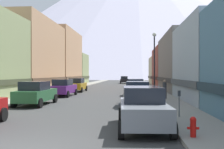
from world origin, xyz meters
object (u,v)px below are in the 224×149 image
at_px(car_left_1, 36,93).
at_px(parking_meter_near, 179,100).
at_px(car_left_2, 63,88).
at_px(car_right_2, 136,87).
at_px(streetlamp_right, 154,55).
at_px(car_right_1, 138,93).
at_px(car_left_3, 77,85).
at_px(car_right_0, 143,108).
at_px(car_driving_0, 124,80).
at_px(fire_hydrant_near, 193,126).
at_px(pedestrian_0, 165,90).
at_px(potted_plant_0, 29,92).

distance_m(car_left_1, parking_meter_near, 10.89).
bearing_deg(car_left_2, car_right_2, 10.05).
bearing_deg(streetlamp_right, car_right_1, -112.26).
relative_size(car_left_3, car_right_0, 0.98).
xyz_separation_m(car_right_0, car_right_1, (0.00, 8.05, 0.00)).
distance_m(car_right_0, car_right_2, 16.47).
relative_size(car_driving_0, fire_hydrant_near, 6.25).
height_order(pedestrian_0, streetlamp_right, streetlamp_right).
bearing_deg(potted_plant_0, car_right_1, -28.42).
xyz_separation_m(car_right_1, streetlamp_right, (1.55, 3.79, 3.09)).
height_order(car_right_2, potted_plant_0, car_right_2).
distance_m(car_left_3, car_right_2, 9.28).
bearing_deg(car_left_3, car_right_0, -70.78).
bearing_deg(car_driving_0, car_right_2, -86.32).
bearing_deg(car_right_1, car_driving_0, 92.95).
bearing_deg(car_right_0, car_driving_0, 92.48).
distance_m(car_right_0, potted_plant_0, 17.59).
distance_m(car_right_0, streetlamp_right, 12.33).
height_order(car_driving_0, potted_plant_0, car_driving_0).
distance_m(car_left_1, car_right_0, 10.74).
height_order(car_right_0, potted_plant_0, car_right_0).
bearing_deg(car_right_0, streetlamp_right, 82.53).
bearing_deg(car_right_1, car_left_2, 137.02).
xyz_separation_m(car_left_1, streetlamp_right, (9.15, 4.25, 3.09)).
height_order(potted_plant_0, streetlamp_right, streetlamp_right).
relative_size(car_right_2, pedestrian_0, 2.66).
bearing_deg(car_right_0, car_left_1, 135.02).
distance_m(parking_meter_near, streetlamp_right, 9.93).
xyz_separation_m(car_right_1, parking_meter_near, (1.95, -5.68, 0.11)).
xyz_separation_m(car_right_0, streetlamp_right, (1.55, 11.84, 3.09)).
height_order(car_right_1, potted_plant_0, car_right_1).
bearing_deg(parking_meter_near, car_right_2, 97.86).
bearing_deg(pedestrian_0, car_right_0, -101.71).
bearing_deg(parking_meter_near, potted_plant_0, 137.91).
relative_size(car_left_2, car_left_3, 1.01).
bearing_deg(car_left_3, car_right_1, -61.08).
bearing_deg(fire_hydrant_near, car_right_1, 99.53).
bearing_deg(car_right_2, parking_meter_near, -82.14).
height_order(car_left_1, streetlamp_right, streetlamp_right).
relative_size(car_right_2, streetlamp_right, 0.76).
xyz_separation_m(car_left_3, car_right_1, (7.60, -13.75, 0.00)).
xyz_separation_m(car_left_1, pedestrian_0, (10.05, 4.24, 0.02)).
relative_size(car_left_2, car_right_0, 0.99).
bearing_deg(car_left_1, streetlamp_right, 24.89).
bearing_deg(fire_hydrant_near, streetlamp_right, 90.42).
xyz_separation_m(car_right_1, car_driving_0, (-2.20, 42.70, 0.00)).
height_order(car_left_1, fire_hydrant_near, car_left_1).
bearing_deg(parking_meter_near, car_left_3, 116.18).
relative_size(car_left_1, car_right_1, 0.99).
relative_size(fire_hydrant_near, pedestrian_0, 0.42).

